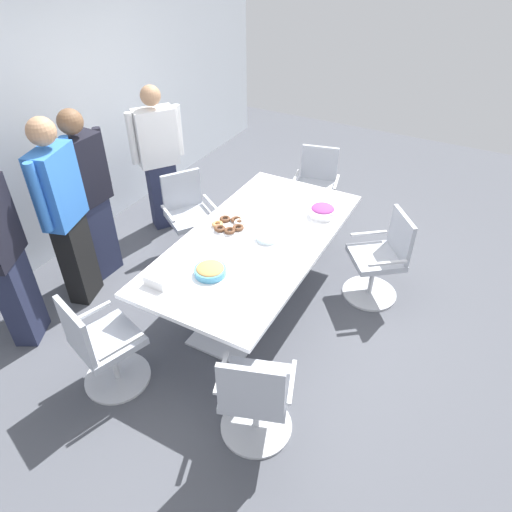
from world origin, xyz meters
name	(u,v)px	position (x,y,z in m)	size (l,w,h in m)	color
ground_plane	(256,300)	(0.00, 0.00, -0.01)	(10.00, 10.00, 0.01)	#4C4F56
back_wall	(50,123)	(0.00, 2.40, 1.40)	(8.00, 0.10, 2.80)	silver
conference_table	(256,249)	(0.00, 0.00, 0.63)	(2.40, 1.20, 0.75)	white
office_chair_0	(380,262)	(0.67, -1.01, 0.41)	(0.76, 0.76, 0.91)	silver
office_chair_1	(315,190)	(1.70, 0.09, 0.41)	(0.65, 0.65, 0.91)	silver
office_chair_2	(189,219)	(0.41, 1.07, 0.41)	(0.75, 0.75, 0.91)	silver
office_chair_3	(103,348)	(-1.46, 0.56, 0.41)	(0.68, 0.68, 0.91)	silver
office_chair_4	(255,399)	(-1.31, -0.70, 0.41)	(0.69, 0.69, 0.91)	silver
person_standing_0	(0,251)	(-1.39, 1.59, 0.95)	(0.58, 0.40, 1.80)	#232842
person_standing_1	(64,212)	(-0.74, 1.56, 0.97)	(0.61, 0.34, 1.84)	black
person_standing_2	(88,195)	(-0.35, 1.67, 0.93)	(0.61, 0.23, 1.77)	#232842
person_standing_3	(159,158)	(0.73, 1.66, 0.88)	(0.55, 0.43, 1.70)	#232842
snack_bowl_candy_mix	(323,211)	(0.65, -0.38, 0.81)	(0.25, 0.25, 0.12)	white
snack_bowl_cookies	(210,270)	(-0.63, 0.08, 0.79)	(0.26, 0.26, 0.09)	#4C9EC6
donut_platter	(229,225)	(0.05, 0.31, 0.77)	(0.31, 0.31, 0.04)	white
plate_stack	(267,238)	(0.03, -0.10, 0.77)	(0.20, 0.20, 0.04)	white
napkin_pile	(160,278)	(-0.91, 0.37, 0.79)	(0.20, 0.20, 0.09)	white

